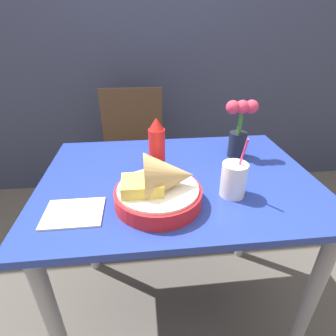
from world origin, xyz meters
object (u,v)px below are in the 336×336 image
ketchup_bottle (157,145)px  drink_cup (233,180)px  flower_vase (239,128)px  food_basket (162,187)px  chair_far_window (133,145)px

ketchup_bottle → drink_cup: 0.30m
ketchup_bottle → flower_vase: flower_vase is taller
drink_cup → flower_vase: size_ratio=0.88×
food_basket → ketchup_bottle: size_ratio=1.32×
drink_cup → flower_vase: (0.11, 0.27, 0.07)m
food_basket → ketchup_bottle: (0.00, 0.22, 0.04)m
chair_far_window → ketchup_bottle: bearing=-81.5°
ketchup_bottle → drink_cup: bearing=-40.9°
chair_far_window → food_basket: size_ratio=3.33×
flower_vase → ketchup_bottle: bearing=-167.0°
chair_far_window → flower_vase: (0.44, -0.66, 0.35)m
chair_far_window → flower_vase: flower_vase is taller
flower_vase → drink_cup: bearing=-111.4°
drink_cup → flower_vase: flower_vase is taller
food_basket → flower_vase: bearing=41.3°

